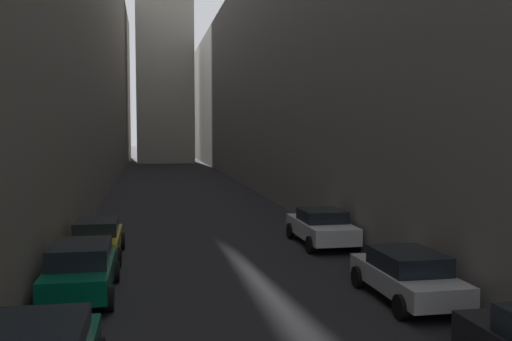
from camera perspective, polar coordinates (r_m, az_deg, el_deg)
name	(u,v)px	position (r m, az deg, el deg)	size (l,w,h in m)	color
ground_plane	(180,189)	(46.21, -7.59, -1.82)	(264.00, 264.00, 0.00)	black
building_block_left	(12,43)	(49.51, -23.27, 11.68)	(14.81, 108.00, 23.08)	#60594F
building_block_right	(313,80)	(50.15, 5.76, 9.07)	(12.30, 108.00, 18.21)	slate
parked_car_left_third	(81,269)	(16.76, -17.19, -9.42)	(1.94, 4.25, 1.52)	#05472D
parked_car_left_far	(97,239)	(21.57, -15.72, -6.60)	(1.88, 4.26, 1.39)	#A59919
parked_car_right_third	(407,274)	(16.27, 14.95, -10.05)	(1.91, 4.29, 1.38)	#B7B7BC
parked_car_right_far	(321,226)	(23.41, 6.58, -5.59)	(2.03, 4.53, 1.45)	silver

